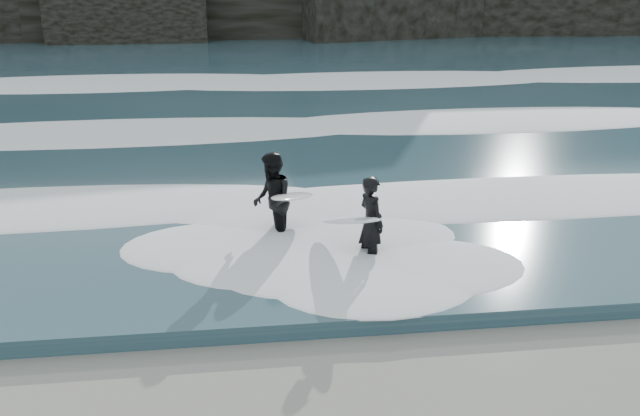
{
  "coord_description": "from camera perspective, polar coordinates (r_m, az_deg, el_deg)",
  "views": [
    {
      "loc": [
        -1.75,
        -6.63,
        5.64
      ],
      "look_at": [
        -0.11,
        6.26,
        1.0
      ],
      "focal_mm": 40.0,
      "sensor_mm": 36.0,
      "label": 1
    }
  ],
  "objects": [
    {
      "name": "surfer_left",
      "position": [
        13.39,
        3.74,
        -1.11
      ],
      "size": [
        1.34,
        2.17,
        1.8
      ],
      "color": "black",
      "rests_on": "ground"
    },
    {
      "name": "foam_far",
      "position": [
        32.1,
        -4.09,
        10.3
      ],
      "size": [
        60.0,
        4.8,
        0.3
      ],
      "primitive_type": "ellipsoid",
      "color": "white",
      "rests_on": "sea"
    },
    {
      "name": "surfer_right",
      "position": [
        14.33,
        -3.66,
        0.64
      ],
      "size": [
        1.5,
        2.33,
        1.95
      ],
      "color": "black",
      "rests_on": "ground"
    },
    {
      "name": "foam_mid",
      "position": [
        23.29,
        -2.77,
        6.67
      ],
      "size": [
        60.0,
        4.0,
        0.24
      ],
      "primitive_type": "ellipsoid",
      "color": "white",
      "rests_on": "sea"
    },
    {
      "name": "sea",
      "position": [
        36.1,
        -4.46,
        10.84
      ],
      "size": [
        90.0,
        52.0,
        0.3
      ],
      "primitive_type": "cube",
      "color": "#2B4754",
      "rests_on": "ground"
    },
    {
      "name": "foam_near",
      "position": [
        16.58,
        -0.82,
        1.22
      ],
      "size": [
        60.0,
        3.2,
        0.2
      ],
      "primitive_type": "ellipsoid",
      "color": "white",
      "rests_on": "sea"
    }
  ]
}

